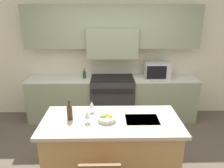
{
  "coord_description": "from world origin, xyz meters",
  "views": [
    {
      "loc": [
        -0.09,
        -2.78,
        2.28
      ],
      "look_at": [
        -0.03,
        0.57,
        1.15
      ],
      "focal_mm": 35.0,
      "sensor_mm": 36.0,
      "label": 1
    }
  ],
  "objects": [
    {
      "name": "back_counter",
      "position": [
        0.0,
        1.63,
        0.47
      ],
      "size": [
        3.55,
        0.62,
        0.94
      ],
      "color": "gray",
      "rests_on": "ground_plane"
    },
    {
      "name": "microwave",
      "position": [
        0.93,
        1.63,
        1.1
      ],
      "size": [
        0.51,
        0.4,
        0.33
      ],
      "color": "#B7B7BC",
      "rests_on": "back_counter"
    },
    {
      "name": "wine_glass_near",
      "position": [
        -0.36,
        -0.26,
        1.02
      ],
      "size": [
        0.08,
        0.08,
        0.17
      ],
      "color": "white",
      "rests_on": "kitchen_island"
    },
    {
      "name": "range_stove",
      "position": [
        0.0,
        1.61,
        0.47
      ],
      "size": [
        0.91,
        0.7,
        0.94
      ],
      "color": "#2D2D33",
      "rests_on": "ground_plane"
    },
    {
      "name": "fruit_bowl",
      "position": [
        -0.12,
        -0.2,
        0.94
      ],
      "size": [
        0.24,
        0.24,
        0.09
      ],
      "color": "silver",
      "rests_on": "kitchen_island"
    },
    {
      "name": "back_cabinetry",
      "position": [
        0.0,
        1.88,
        1.6
      ],
      "size": [
        10.0,
        0.46,
        2.7
      ],
      "color": "beige",
      "rests_on": "ground_plane"
    },
    {
      "name": "oil_bottle_on_counter",
      "position": [
        -0.59,
        1.61,
        1.01
      ],
      "size": [
        0.07,
        0.07,
        0.2
      ],
      "color": "#194723",
      "rests_on": "back_counter"
    },
    {
      "name": "kitchen_island",
      "position": [
        -0.05,
        -0.18,
        0.46
      ],
      "size": [
        1.85,
        0.89,
        0.9
      ],
      "color": "#B7844C",
      "rests_on": "ground_plane"
    },
    {
      "name": "ground_plane",
      "position": [
        0.0,
        0.0,
        0.0
      ],
      "size": [
        10.0,
        10.0,
        0.0
      ],
      "primitive_type": "plane",
      "color": "brown"
    },
    {
      "name": "wine_bottle",
      "position": [
        -0.6,
        -0.16,
        1.01
      ],
      "size": [
        0.08,
        0.08,
        0.28
      ],
      "color": "#422314",
      "rests_on": "kitchen_island"
    },
    {
      "name": "wine_glass_far",
      "position": [
        -0.32,
        0.05,
        1.02
      ],
      "size": [
        0.08,
        0.08,
        0.17
      ],
      "color": "white",
      "rests_on": "kitchen_island"
    }
  ]
}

